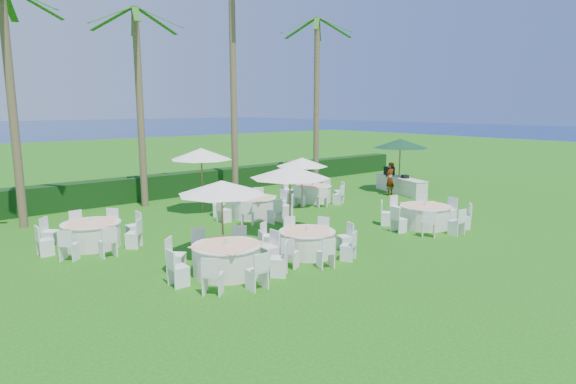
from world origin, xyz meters
The scene contains 19 objects.
ground centered at (0.00, 0.00, 0.00)m, with size 120.00×120.00×0.00m, color #1D5B0F.
hedge centered at (0.00, 12.00, 0.60)m, with size 34.00×1.00×1.20m, color black.
banquet_table_a centered at (-4.31, -0.03, 0.45)m, with size 3.43×3.43×1.03m.
banquet_table_b centered at (-1.38, -0.15, 0.42)m, with size 3.11×3.11×0.96m.
banquet_table_c centered at (4.62, -0.40, 0.45)m, with size 3.43×3.43×1.02m.
banquet_table_d centered at (-6.37, 5.15, 0.45)m, with size 3.36×3.36×1.01m.
banquet_table_e centered at (0.44, 5.33, 0.45)m, with size 3.43×3.43×1.03m.
banquet_table_f centered at (4.72, 6.19, 0.42)m, with size 3.14×3.14×0.97m.
umbrella_a centered at (-3.63, 1.27, 2.24)m, with size 2.71×2.71×2.45m.
umbrella_b centered at (-0.26, 2.04, 2.35)m, with size 2.92×2.92×2.57m.
umbrella_c centered at (-0.81, 7.43, 2.63)m, with size 2.71×2.71×2.88m.
umbrella_d centered at (3.32, 5.44, 2.14)m, with size 2.39×2.39×2.35m.
umbrella_green centered at (10.30, 5.21, 2.68)m, with size 2.99×2.99×2.94m.
buffet_table centered at (10.03, 4.92, 0.46)m, with size 1.83×3.80×1.33m.
staff_person centered at (9.06, 4.87, 0.88)m, with size 0.64×0.42×1.76m, color gray.
palm_a centered at (-7.56, 9.57, 4.98)m, with size 4.39×4.21×9.04m.
palm_b centered at (-2.22, 10.44, 4.99)m, with size 4.38×4.22×9.07m.
palm_c centered at (2.28, 9.48, 6.83)m, with size 4.21×4.38×12.67m.
palm_d centered at (7.95, 9.46, 5.27)m, with size 4.31×4.33×9.60m.
Camera 1 is at (-11.30, -11.13, 4.66)m, focal length 30.00 mm.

